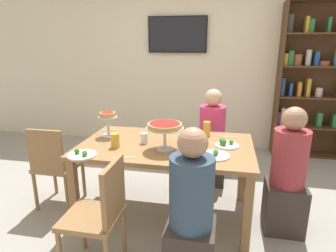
{
  "coord_description": "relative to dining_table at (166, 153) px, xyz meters",
  "views": [
    {
      "loc": [
        0.52,
        -2.52,
        1.66
      ],
      "look_at": [
        0.0,
        0.1,
        0.89
      ],
      "focal_mm": 31.19,
      "sensor_mm": 36.0,
      "label": 1
    }
  ],
  "objects": [
    {
      "name": "beer_glass_amber_short",
      "position": [
        -0.44,
        -0.17,
        0.15
      ],
      "size": [
        0.08,
        0.08,
        0.13
      ],
      "primitive_type": "cylinder",
      "color": "gold",
      "rests_on": "dining_table"
    },
    {
      "name": "deep_dish_pizza_stand",
      "position": [
        0.02,
        -0.14,
        0.29
      ],
      "size": [
        0.33,
        0.33,
        0.25
      ],
      "color": "silver",
      "rests_on": "dining_table"
    },
    {
      "name": "ground_plane",
      "position": [
        0.0,
        0.0,
        -0.65
      ],
      "size": [
        12.0,
        12.0,
        0.0
      ],
      "primitive_type": "plane",
      "color": "gray"
    },
    {
      "name": "dining_table",
      "position": [
        0.0,
        0.0,
        0.0
      ],
      "size": [
        1.61,
        0.97,
        0.74
      ],
      "color": "olive",
      "rests_on": "ground_plane"
    },
    {
      "name": "chair_head_west",
      "position": [
        -1.14,
        -0.08,
        -0.17
      ],
      "size": [
        0.4,
        0.4,
        0.87
      ],
      "color": "olive",
      "rests_on": "ground_plane"
    },
    {
      "name": "cutlery_fork_far",
      "position": [
        -0.16,
        0.34,
        0.09
      ],
      "size": [
        0.18,
        0.05,
        0.0
      ],
      "primitive_type": "cube",
      "rotation": [
        0.0,
        0.0,
        2.94
      ],
      "color": "silver",
      "rests_on": "dining_table"
    },
    {
      "name": "beer_glass_amber_tall",
      "position": [
        0.36,
        0.34,
        0.16
      ],
      "size": [
        0.07,
        0.07,
        0.15
      ],
      "primitive_type": "cylinder",
      "color": "gold",
      "rests_on": "dining_table"
    },
    {
      "name": "diner_near_right",
      "position": [
        0.34,
        -0.79,
        -0.16
      ],
      "size": [
        0.34,
        0.34,
        1.15
      ],
      "rotation": [
        0.0,
        0.0,
        1.57
      ],
      "color": "#382D28",
      "rests_on": "ground_plane"
    },
    {
      "name": "television",
      "position": [
        -0.25,
        2.11,
        1.12
      ],
      "size": [
        0.91,
        0.05,
        0.54
      ],
      "color": "black"
    },
    {
      "name": "diner_far_right",
      "position": [
        0.39,
        0.8,
        -0.16
      ],
      "size": [
        0.34,
        0.34,
        1.15
      ],
      "rotation": [
        0.0,
        0.0,
        -1.57
      ],
      "color": "#382D28",
      "rests_on": "ground_plane"
    },
    {
      "name": "cutlery_fork_near",
      "position": [
        0.57,
        0.34,
        0.09
      ],
      "size": [
        0.18,
        0.02,
        0.0
      ],
      "primitive_type": "cube",
      "rotation": [
        0.0,
        0.0,
        3.12
      ],
      "color": "silver",
      "rests_on": "dining_table"
    },
    {
      "name": "rear_partition",
      "position": [
        0.0,
        2.2,
        0.75
      ],
      "size": [
        8.0,
        0.12,
        2.8
      ],
      "primitive_type": "cube",
      "color": "beige",
      "rests_on": "ground_plane"
    },
    {
      "name": "salad_plate_near_diner",
      "position": [
        0.46,
        -0.21,
        0.1
      ],
      "size": [
        0.25,
        0.25,
        0.06
      ],
      "color": "white",
      "rests_on": "dining_table"
    },
    {
      "name": "personal_pizza_stand",
      "position": [
        -0.62,
        0.12,
        0.27
      ],
      "size": [
        0.19,
        0.19,
        0.25
      ],
      "color": "silver",
      "rests_on": "dining_table"
    },
    {
      "name": "cutlery_knife_far",
      "position": [
        -0.27,
        -0.39,
        0.09
      ],
      "size": [
        0.18,
        0.07,
        0.0
      ],
      "primitive_type": "cube",
      "rotation": [
        0.0,
        0.0,
        0.31
      ],
      "color": "silver",
      "rests_on": "dining_table"
    },
    {
      "name": "chair_near_left",
      "position": [
        -0.32,
        -0.81,
        -0.17
      ],
      "size": [
        0.4,
        0.4,
        0.87
      ],
      "rotation": [
        0.0,
        0.0,
        1.57
      ],
      "color": "olive",
      "rests_on": "ground_plane"
    },
    {
      "name": "water_glass_clear_near",
      "position": [
        -0.21,
        -0.01,
        0.14
      ],
      "size": [
        0.07,
        0.07,
        0.1
      ],
      "primitive_type": "cylinder",
      "color": "white",
      "rests_on": "dining_table"
    },
    {
      "name": "diner_head_east",
      "position": [
        1.1,
        -0.02,
        -0.16
      ],
      "size": [
        0.34,
        0.34,
        1.15
      ],
      "rotation": [
        0.0,
        0.0,
        3.14
      ],
      "color": "#382D28",
      "rests_on": "ground_plane"
    },
    {
      "name": "salad_plate_spare",
      "position": [
        -0.64,
        -0.42,
        0.1
      ],
      "size": [
        0.25,
        0.25,
        0.06
      ],
      "color": "white",
      "rests_on": "dining_table"
    },
    {
      "name": "bookshelf",
      "position": [
        1.78,
        2.02,
        0.48
      ],
      "size": [
        1.1,
        0.3,
        2.21
      ],
      "color": "#4C2D19",
      "rests_on": "ground_plane"
    },
    {
      "name": "salad_plate_far_diner",
      "position": [
        0.55,
        0.06,
        0.11
      ],
      "size": [
        0.22,
        0.22,
        0.07
      ],
      "color": "white",
      "rests_on": "dining_table"
    },
    {
      "name": "cutlery_knife_near",
      "position": [
        -0.71,
        0.32,
        0.09
      ],
      "size": [
        0.18,
        0.07,
        0.0
      ],
      "primitive_type": "cube",
      "rotation": [
        0.0,
        0.0,
        3.42
      ],
      "color": "silver",
      "rests_on": "dining_table"
    }
  ]
}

